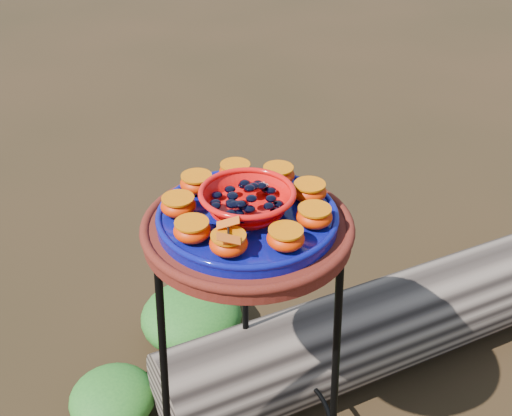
{
  "coord_description": "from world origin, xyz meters",
  "views": [
    {
      "loc": [
        -0.04,
        -1.04,
        1.43
      ],
      "look_at": [
        0.02,
        0.0,
        0.77
      ],
      "focal_mm": 45.0,
      "sensor_mm": 36.0,
      "label": 1
    }
  ],
  "objects_px": {
    "plant_stand": "(249,363)",
    "cobalt_plate": "(247,218)",
    "driftwood_log": "(396,321)",
    "red_bowl": "(247,202)",
    "terracotta_saucer": "(248,230)"
  },
  "relations": [
    {
      "from": "cobalt_plate",
      "to": "red_bowl",
      "type": "height_order",
      "value": "red_bowl"
    },
    {
      "from": "plant_stand",
      "to": "red_bowl",
      "type": "relative_size",
      "value": 3.99
    },
    {
      "from": "red_bowl",
      "to": "driftwood_log",
      "type": "bearing_deg",
      "value": 38.27
    },
    {
      "from": "driftwood_log",
      "to": "cobalt_plate",
      "type": "bearing_deg",
      "value": -141.73
    },
    {
      "from": "plant_stand",
      "to": "cobalt_plate",
      "type": "relative_size",
      "value": 1.99
    },
    {
      "from": "cobalt_plate",
      "to": "driftwood_log",
      "type": "distance_m",
      "value": 0.84
    },
    {
      "from": "terracotta_saucer",
      "to": "driftwood_log",
      "type": "bearing_deg",
      "value": 38.27
    },
    {
      "from": "cobalt_plate",
      "to": "red_bowl",
      "type": "distance_m",
      "value": 0.04
    },
    {
      "from": "plant_stand",
      "to": "driftwood_log",
      "type": "distance_m",
      "value": 0.61
    },
    {
      "from": "plant_stand",
      "to": "cobalt_plate",
      "type": "height_order",
      "value": "cobalt_plate"
    },
    {
      "from": "cobalt_plate",
      "to": "driftwood_log",
      "type": "relative_size",
      "value": 0.24
    },
    {
      "from": "terracotta_saucer",
      "to": "cobalt_plate",
      "type": "relative_size",
      "value": 1.17
    },
    {
      "from": "plant_stand",
      "to": "driftwood_log",
      "type": "bearing_deg",
      "value": 38.27
    },
    {
      "from": "plant_stand",
      "to": "red_bowl",
      "type": "distance_m",
      "value": 0.43
    },
    {
      "from": "red_bowl",
      "to": "driftwood_log",
      "type": "relative_size",
      "value": 0.12
    }
  ]
}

